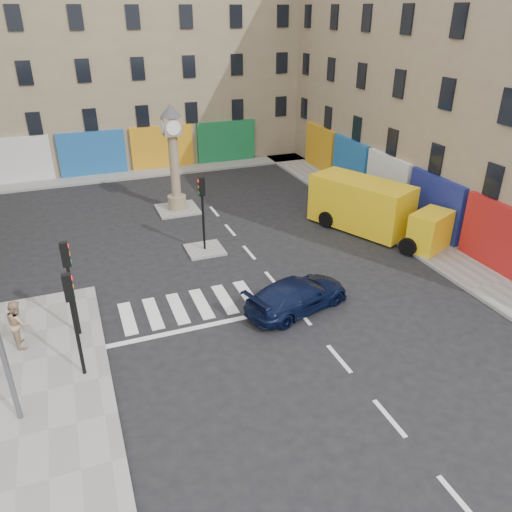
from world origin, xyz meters
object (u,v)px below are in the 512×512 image
navy_sedan (297,295)px  yellow_van (372,209)px  pedestrian_tan (18,323)px  traffic_light_left_near (72,309)px  clock_pillar (173,152)px  traffic_light_left_far (69,275)px  traffic_light_island (202,202)px

navy_sedan → yellow_van: size_ratio=0.59×
navy_sedan → pedestrian_tan: (-10.24, 1.19, 0.38)m
traffic_light_left_near → navy_sedan: (8.31, 1.25, -1.96)m
clock_pillar → navy_sedan: clock_pillar is taller
traffic_light_left_near → navy_sedan: 8.63m
traffic_light_left_far → clock_pillar: clock_pillar is taller
yellow_van → traffic_light_left_far: bearing=172.1°
clock_pillar → navy_sedan: bearing=-80.9°
traffic_light_left_far → traffic_light_island: (6.30, 5.40, -0.03)m
navy_sedan → yellow_van: yellow_van is taller
yellow_van → pedestrian_tan: size_ratio=4.36×
clock_pillar → pedestrian_tan: 14.25m
traffic_light_left_near → yellow_van: traffic_light_left_near is taller
traffic_light_island → clock_pillar: (0.00, 6.00, 0.96)m
traffic_light_left_near → traffic_light_island: bearing=51.1°
clock_pillar → traffic_light_island: bearing=-90.0°
traffic_light_left_near → traffic_light_island: (6.30, 7.80, -0.03)m
traffic_light_left_near → navy_sedan: bearing=8.6°
traffic_light_left_far → clock_pillar: bearing=61.1°
traffic_light_left_far → pedestrian_tan: traffic_light_left_far is taller
traffic_light_left_near → yellow_van: size_ratio=0.48×
traffic_light_left_near → traffic_light_island: size_ratio=1.00×
traffic_light_left_near → clock_pillar: bearing=65.5°
traffic_light_left_far → traffic_light_island: 8.30m
traffic_light_left_near → yellow_van: (15.33, 6.84, -1.27)m
traffic_light_island → clock_pillar: bearing=90.0°
navy_sedan → yellow_van: 9.00m
clock_pillar → traffic_light_left_far: bearing=-118.9°
traffic_light_left_far → navy_sedan: traffic_light_left_far is taller
clock_pillar → navy_sedan: size_ratio=1.34×
traffic_light_left_far → navy_sedan: bearing=-7.9°
traffic_light_left_far → traffic_light_left_near: bearing=-90.0°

